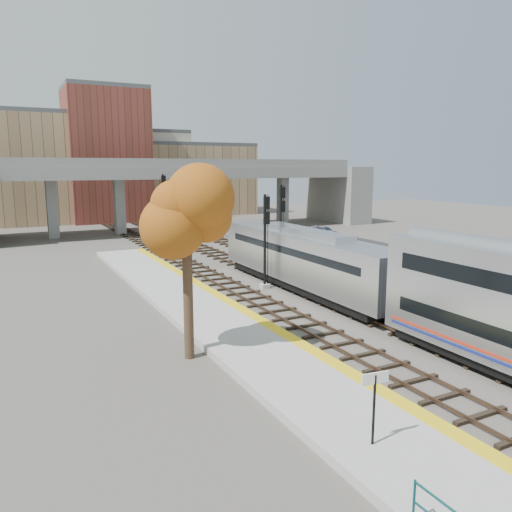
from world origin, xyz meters
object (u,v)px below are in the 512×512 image
tree (186,211)px  car_b (298,235)px  signal_mast_near (265,243)px  signal_mast_far (164,208)px  locomotive (303,258)px  signal_mast_mid (281,229)px  car_a (303,245)px  car_c (324,231)px

tree → car_b: (23.31, 28.35, -5.96)m
signal_mast_near → signal_mast_far: size_ratio=0.86×
locomotive → signal_mast_mid: signal_mast_mid is taller
car_a → car_b: (2.99, 5.71, 0.13)m
signal_mast_mid → car_a: bearing=47.7°
tree → signal_mast_near: bearing=47.4°
signal_mast_far → car_b: 15.63m
signal_mast_near → car_b: (14.09, 18.33, -2.52)m
signal_mast_near → signal_mast_far: 24.27m
tree → car_c: bearing=47.0°
car_a → car_c: (8.32, 8.07, 0.03)m
signal_mast_mid → signal_mast_far: signal_mast_far is taller
car_a → car_c: bearing=29.8°
signal_mast_mid → car_b: signal_mast_mid is taller
locomotive → signal_mast_far: bearing=94.6°
signal_mast_far → car_c: 20.03m
signal_mast_near → car_c: 28.49m
signal_mast_mid → signal_mast_far: size_ratio=0.92×
car_a → car_b: 6.45m
signal_mast_mid → car_a: size_ratio=2.23×
locomotive → car_a: locomotive is taller
signal_mast_far → tree: 35.60m
signal_mast_near → tree: size_ratio=0.74×
signal_mast_near → car_b: 23.26m
signal_mast_near → tree: (-9.22, -10.02, 3.44)m
locomotive → car_b: size_ratio=4.68×
signal_mast_mid → tree: bearing=-131.7°
signal_mast_mid → car_c: signal_mast_mid is taller
car_c → tree: bearing=-146.6°
car_a → locomotive: bearing=-136.4°
locomotive → signal_mast_far: 26.10m
tree → car_b: 37.19m
locomotive → car_b: 23.40m
car_b → car_c: car_b is taller
car_a → signal_mast_far: bearing=119.3°
tree → car_a: tree is taller
signal_mast_near → car_c: bearing=46.8°
signal_mast_mid → car_c: size_ratio=1.81×
car_b → locomotive: bearing=-121.5°
car_b → signal_mast_mid: bearing=-127.3°
signal_mast_near → car_a: (11.10, 12.62, -2.65)m
locomotive → signal_mast_mid: size_ratio=2.70×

